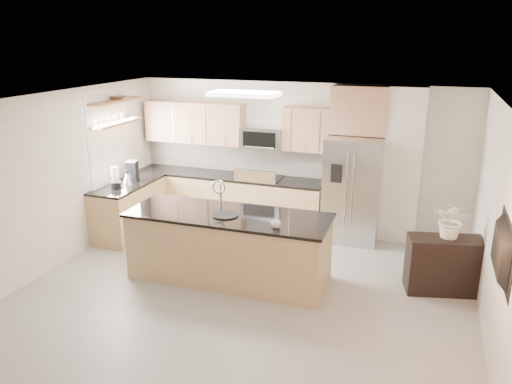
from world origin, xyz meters
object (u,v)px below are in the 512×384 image
at_px(island, 229,246).
at_px(coffee_maker, 132,171).
at_px(credenza, 444,265).
at_px(cup, 276,224).
at_px(kettle, 127,179).
at_px(refrigerator, 353,189).
at_px(range, 260,202).
at_px(flower_vase, 454,211).
at_px(platter, 225,215).
at_px(microwave, 262,138).
at_px(bowl, 118,97).
at_px(television, 496,250).
at_px(blender, 115,179).

bearing_deg(island, coffee_maker, 151.45).
height_order(credenza, cup, cup).
bearing_deg(kettle, refrigerator, 16.36).
bearing_deg(island, range, 95.91).
xyz_separation_m(cup, coffee_maker, (-3.12, 1.52, 0.05)).
bearing_deg(credenza, range, 140.91).
bearing_deg(flower_vase, cup, -157.25).
bearing_deg(platter, range, 96.03).
distance_m(microwave, bowl, 2.57).
xyz_separation_m(refrigerator, coffee_maker, (-3.75, -0.81, 0.19)).
bearing_deg(credenza, coffee_maker, 159.42).
height_order(platter, television, television).
bearing_deg(range, refrigerator, -1.60).
height_order(credenza, flower_vase, flower_vase).
relative_size(range, platter, 3.18).
bearing_deg(television, flower_vase, 11.15).
xyz_separation_m(microwave, kettle, (-2.02, -1.25, -0.60)).
relative_size(range, cup, 9.62).
xyz_separation_m(kettle, coffee_maker, (-0.07, 0.27, 0.06)).
xyz_separation_m(refrigerator, credenza, (1.49, -1.46, -0.50)).
height_order(kettle, bowl, bowl).
relative_size(kettle, television, 0.22).
height_order(range, cup, range).
relative_size(microwave, bowl, 2.28).
bearing_deg(microwave, island, -83.80).
relative_size(kettle, bowl, 0.72).
bearing_deg(television, range, 48.36).
bearing_deg(bowl, television, -21.36).
distance_m(credenza, coffee_maker, 5.33).
bearing_deg(refrigerator, blender, -160.20).
distance_m(refrigerator, television, 3.62).
xyz_separation_m(blender, television, (5.59, -1.73, 0.27)).
xyz_separation_m(bowl, flower_vase, (5.44, -0.61, -1.21)).
relative_size(platter, television, 0.33).
height_order(cup, bowl, bowl).
distance_m(coffee_maker, flower_vase, 5.32).
relative_size(refrigerator, platter, 4.96).
distance_m(microwave, blender, 2.63).
distance_m(island, television, 3.53).
distance_m(microwave, flower_vase, 3.59).
bearing_deg(credenza, flower_vase, 26.20).
bearing_deg(kettle, television, -19.80).
xyz_separation_m(blender, bowl, (-0.17, 0.52, 1.30)).
distance_m(kettle, coffee_maker, 0.29).
relative_size(platter, flower_vase, 0.47).
bearing_deg(refrigerator, cup, -105.26).
bearing_deg(bowl, flower_vase, -6.36).
bearing_deg(bowl, platter, -27.86).
distance_m(range, coffee_maker, 2.34).
relative_size(island, cup, 24.17).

